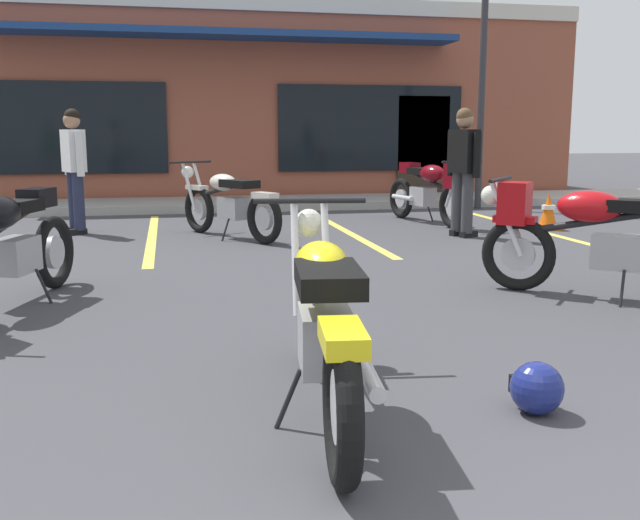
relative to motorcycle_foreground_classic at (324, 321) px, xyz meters
The scene contains 14 objects.
ground_plane 1.92m from the motorcycle_foreground_classic, 78.15° to the left, with size 80.00×80.00×0.00m, color #3D3D42.
sidewalk_kerb 10.09m from the motorcycle_foreground_classic, 87.83° to the left, with size 22.00×1.80×0.14m, color #A8A59E.
brick_storefront_building 14.06m from the motorcycle_foreground_classic, 88.43° to the left, with size 14.85×6.74×3.95m.
painted_stall_lines 6.50m from the motorcycle_foreground_classic, 86.63° to the left, with size 8.06×4.80×0.01m.
motorcycle_foreground_classic is the anchor object (origin of this frame).
motorcycle_red_sportbike 7.68m from the motorcycle_foreground_classic, 65.89° to the left, with size 0.85×2.08×0.98m.
motorcycle_black_cruiser 6.13m from the motorcycle_foreground_classic, 89.50° to the left, with size 1.33×1.88×0.98m.
motorcycle_blue_standard 3.21m from the motorcycle_foreground_classic, 127.91° to the left, with size 0.96×2.04×0.98m.
motorcycle_green_cafe_racer 3.36m from the motorcycle_foreground_classic, 36.65° to the left, with size 1.74×1.56×0.98m.
person_by_back_row 6.43m from the motorcycle_foreground_classic, 61.36° to the left, with size 0.37×0.60×1.68m.
person_near_building 7.24m from the motorcycle_foreground_classic, 105.53° to the left, with size 0.39×0.59×1.68m.
helmet_on_pavement 1.09m from the motorcycle_foreground_classic, 12.45° to the right, with size 0.26×0.26×0.26m.
traffic_cone 7.56m from the motorcycle_foreground_classic, 52.98° to the left, with size 0.34×0.34×0.53m.
parking_lot_lamp_post 10.51m from the motorcycle_foreground_classic, 61.62° to the left, with size 0.24×0.76×5.33m.
Camera 1 is at (-1.09, -1.19, 1.35)m, focal length 40.67 mm.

